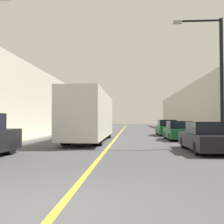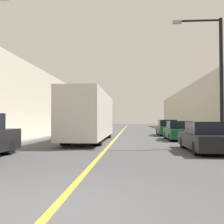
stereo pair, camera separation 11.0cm
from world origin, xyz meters
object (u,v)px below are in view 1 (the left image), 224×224
Objects in this scene: car_right_far at (167,128)px; car_right_near at (206,138)px; car_right_mid at (179,131)px; street_lamp_right at (217,72)px; bus at (90,116)px.

car_right_near is at bearing -89.63° from car_right_far.
car_right_mid is 0.60× the size of street_lamp_right.
street_lamp_right is (1.24, 2.16, 3.63)m from car_right_near.
bus reaches higher than car_right_far.
street_lamp_right is (1.33, -11.12, 3.59)m from car_right_far.
bus is at bearing -131.16° from car_right_far.
car_right_far is 0.62× the size of street_lamp_right.
bus is 1.49× the size of street_lamp_right.
car_right_near is 0.65× the size of street_lamp_right.
car_right_far is 11.76m from street_lamp_right.
car_right_near is at bearing -41.58° from bus.
street_lamp_right reaches higher than car_right_mid.
car_right_far reaches higher than car_right_near.
street_lamp_right is at bearing 60.14° from car_right_near.
bus reaches higher than car_right_mid.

